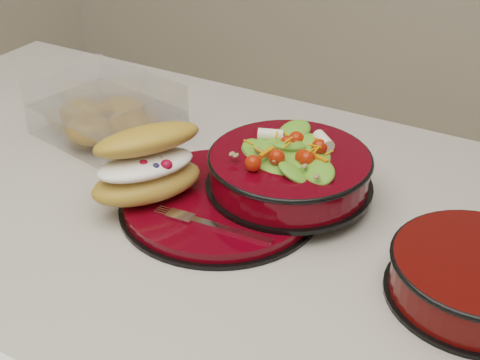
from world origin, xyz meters
The scene contains 6 objects.
dinner_plate centered at (0.09, 0.00, 0.91)m, with size 0.28×0.28×0.02m.
salad_bowl centered at (0.16, 0.06, 0.96)m, with size 0.23×0.23×0.10m.
croissant centered at (0.00, -0.05, 0.97)m, with size 0.15×0.19×0.09m.
fork centered at (0.12, -0.07, 0.92)m, with size 0.15×0.02×0.00m.
pastry_box centered at (-0.18, 0.09, 0.94)m, with size 0.25×0.20×0.09m.
extra_bowl centered at (0.44, -0.02, 0.93)m, with size 0.21×0.21×0.05m.
Camera 1 is at (0.49, -0.66, 1.41)m, focal length 50.00 mm.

